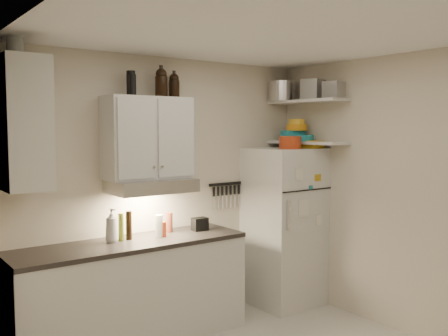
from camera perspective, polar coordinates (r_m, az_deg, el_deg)
ceiling at (r=3.76m, az=5.23°, el=15.22°), size 3.20×3.00×0.02m
back_wall at (r=4.97m, az=-6.51°, el=-2.56°), size 3.20×0.02×2.60m
left_wall at (r=2.96m, az=-19.28°, el=-7.69°), size 0.02×3.00×2.60m
right_wall at (r=4.95m, az=19.25°, el=-2.81°), size 0.02×3.00×2.60m
base_cabinet at (r=4.64m, az=-10.53°, el=-14.03°), size 2.10×0.60×0.88m
countertop at (r=4.51m, az=-10.62°, el=-8.49°), size 2.10×0.62×0.04m
upper_cabinet at (r=4.63m, az=-8.72°, el=3.42°), size 0.80×0.33×0.75m
side_cabinet at (r=4.10m, az=-22.11°, el=4.74°), size 0.33×0.55×1.00m
range_hood at (r=4.60m, az=-8.28°, el=-2.01°), size 0.76×0.46×0.12m
fridge at (r=5.50m, az=6.86°, el=-6.62°), size 0.70×0.68×1.70m
shelf_hi at (r=5.44m, az=9.53°, el=7.53°), size 0.30×0.95×0.03m
shelf_lo at (r=5.44m, az=9.47°, el=2.89°), size 0.30×0.95×0.03m
knife_strip at (r=5.32m, az=0.18°, el=-1.83°), size 0.42×0.02×0.03m
dutch_oven at (r=5.20m, az=7.56°, el=2.90°), size 0.28×0.28×0.13m
book_stack at (r=5.39m, az=9.77°, el=2.68°), size 0.24×0.28×0.08m
spice_jar at (r=5.38m, az=8.32°, el=2.85°), size 0.08×0.08×0.11m
stock_pot at (r=5.62m, az=6.64°, el=8.71°), size 0.33×0.33×0.21m
tin_a at (r=5.42m, az=10.12°, el=8.81°), size 0.26×0.25×0.21m
tin_b at (r=5.28m, az=12.44°, el=8.69°), size 0.20×0.20×0.18m
bowl_teal at (r=5.57m, az=7.88°, el=3.69°), size 0.28×0.28×0.11m
bowl_orange at (r=5.51m, az=8.32°, el=4.61°), size 0.23×0.23×0.07m
bowl_yellow at (r=5.51m, az=8.32°, el=5.26°), size 0.18×0.18×0.06m
plates at (r=5.42m, az=8.83°, el=3.41°), size 0.30×0.30×0.07m
growler_a at (r=4.72m, az=-7.19°, el=9.67°), size 0.13×0.13×0.27m
growler_b at (r=4.85m, az=-5.72°, el=9.36°), size 0.11×0.11×0.24m
thermos_a at (r=4.58m, az=-10.42°, el=9.28°), size 0.08×0.08×0.19m
thermos_b at (r=4.61m, az=-10.60°, el=9.46°), size 0.10×0.10×0.23m
side_jar at (r=4.19m, az=-22.76°, el=12.73°), size 0.14×0.14×0.17m
soap_bottle at (r=4.49m, az=-12.71°, el=-6.20°), size 0.15×0.15×0.33m
pepper_mill at (r=4.82m, az=-6.25°, el=-6.20°), size 0.06×0.06×0.19m
oil_bottle at (r=4.52m, az=-11.69°, el=-6.64°), size 0.06×0.06×0.25m
vinegar_bottle at (r=4.56m, az=-10.82°, el=-6.45°), size 0.06×0.06×0.26m
clear_bottle at (r=4.62m, az=-7.44°, el=-6.59°), size 0.09×0.09×0.21m
red_jar at (r=4.64m, az=-7.05°, el=-6.95°), size 0.07×0.07×0.14m
caddy at (r=4.89m, az=-2.78°, el=-6.42°), size 0.15×0.11×0.12m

